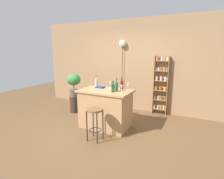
{
  "coord_description": "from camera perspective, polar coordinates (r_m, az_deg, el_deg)",
  "views": [
    {
      "loc": [
        1.96,
        -3.29,
        1.84
      ],
      "look_at": [
        0.05,
        0.55,
        0.9
      ],
      "focal_mm": 28.16,
      "sensor_mm": 36.0,
      "label": 1
    }
  ],
  "objects": [
    {
      "name": "ground",
      "position": [
        4.25,
        -4.01,
        -13.31
      ],
      "size": [
        12.0,
        12.0,
        0.0
      ],
      "primitive_type": "plane",
      "color": "brown"
    },
    {
      "name": "back_wall",
      "position": [
        5.61,
        5.96,
        7.83
      ],
      "size": [
        6.4,
        0.1,
        2.8
      ],
      "primitive_type": "cube",
      "color": "#997551",
      "rests_on": "ground"
    },
    {
      "name": "kitchen_counter",
      "position": [
        4.31,
        -2.08,
        -6.18
      ],
      "size": [
        1.25,
        0.76,
        0.93
      ],
      "color": "tan",
      "rests_on": "ground"
    },
    {
      "name": "bar_stool",
      "position": [
        3.68,
        -5.57,
        -8.91
      ],
      "size": [
        0.33,
        0.33,
        0.68
      ],
      "color": "black",
      "rests_on": "ground"
    },
    {
      "name": "spice_shelf",
      "position": [
        5.27,
        15.54,
        2.01
      ],
      "size": [
        0.41,
        0.13,
        1.71
      ],
      "color": "olive",
      "rests_on": "ground"
    },
    {
      "name": "plant_stool",
      "position": [
        5.53,
        -12.03,
        -4.65
      ],
      "size": [
        0.29,
        0.29,
        0.49
      ],
      "primitive_type": "cylinder",
      "color": "#2D2823",
      "rests_on": "ground"
    },
    {
      "name": "potted_plant",
      "position": [
        5.37,
        -12.35,
        2.3
      ],
      "size": [
        0.43,
        0.39,
        0.69
      ],
      "color": "#514C47",
      "rests_on": "plant_stool"
    },
    {
      "name": "bottle_sauce_amber",
      "position": [
        4.08,
        1.46,
        1.05
      ],
      "size": [
        0.07,
        0.07,
        0.3
      ],
      "color": "#236638",
      "rests_on": "kitchen_counter"
    },
    {
      "name": "bottle_wine_red",
      "position": [
        3.98,
        0.3,
        0.53
      ],
      "size": [
        0.08,
        0.08,
        0.25
      ],
      "color": "#194C23",
      "rests_on": "kitchen_counter"
    },
    {
      "name": "bottle_soda_blue",
      "position": [
        4.28,
        3.17,
        1.53
      ],
      "size": [
        0.08,
        0.08,
        0.29
      ],
      "color": "maroon",
      "rests_on": "kitchen_counter"
    },
    {
      "name": "bottle_vinegar",
      "position": [
        4.62,
        -5.11,
        2.25
      ],
      "size": [
        0.08,
        0.08,
        0.28
      ],
      "color": "#B2B2B7",
      "rests_on": "kitchen_counter"
    },
    {
      "name": "wine_glass_left",
      "position": [
        4.36,
        -0.56,
        1.87
      ],
      "size": [
        0.07,
        0.07,
        0.16
      ],
      "color": "silver",
      "rests_on": "kitchen_counter"
    },
    {
      "name": "wine_glass_center",
      "position": [
        3.95,
        3.1,
        0.75
      ],
      "size": [
        0.07,
        0.07,
        0.16
      ],
      "color": "silver",
      "rests_on": "kitchen_counter"
    },
    {
      "name": "wine_glass_right",
      "position": [
        4.23,
        5.26,
        1.49
      ],
      "size": [
        0.07,
        0.07,
        0.16
      ],
      "color": "silver",
      "rests_on": "kitchen_counter"
    },
    {
      "name": "cookbook",
      "position": [
        4.46,
        -3.86,
        0.77
      ],
      "size": [
        0.22,
        0.16,
        0.03
      ],
      "primitive_type": "cube",
      "rotation": [
        0.0,
        0.0,
        -0.07
      ],
      "color": "navy",
      "rests_on": "kitchen_counter"
    },
    {
      "name": "pendant_globe_light",
      "position": [
        5.58,
        3.43,
        14.31
      ],
      "size": [
        0.21,
        0.21,
        2.17
      ],
      "color": "black",
      "rests_on": "ground"
    }
  ]
}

